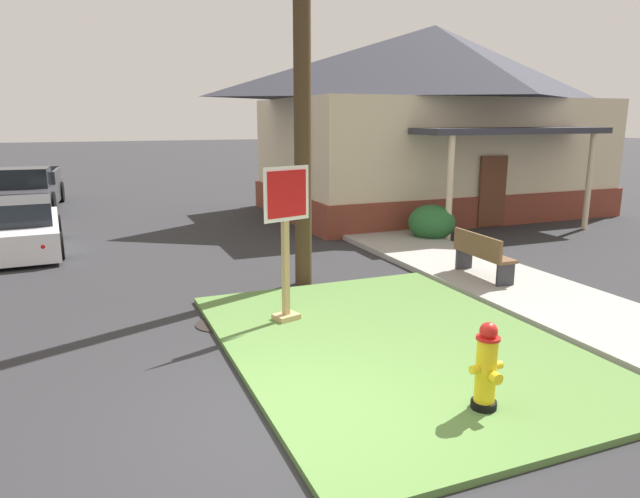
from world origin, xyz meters
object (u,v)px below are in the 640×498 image
at_px(stop_sign, 286,244).
at_px(street_bench, 482,253).
at_px(fire_hydrant, 486,368).
at_px(parked_sedan_white, 19,229).
at_px(pickup_truck_charcoal, 26,192).
at_px(manhole_cover, 219,324).

distance_m(stop_sign, street_bench, 4.29).
relative_size(fire_hydrant, stop_sign, 0.41).
distance_m(stop_sign, parked_sedan_white, 8.26).
bearing_deg(stop_sign, street_bench, 10.22).
height_order(fire_hydrant, pickup_truck_charcoal, pickup_truck_charcoal).
relative_size(manhole_cover, parked_sedan_white, 0.17).
bearing_deg(manhole_cover, fire_hydrant, -61.86).
relative_size(manhole_cover, pickup_truck_charcoal, 0.13).
distance_m(fire_hydrant, parked_sedan_white, 11.71).
bearing_deg(pickup_truck_charcoal, fire_hydrant, -71.98).
bearing_deg(manhole_cover, street_bench, 4.04).
relative_size(manhole_cover, street_bench, 0.48).
relative_size(stop_sign, pickup_truck_charcoal, 0.44).
xyz_separation_m(parked_sedan_white, street_bench, (8.41, -6.30, 0.04)).
height_order(stop_sign, manhole_cover, stop_sign).
bearing_deg(parked_sedan_white, street_bench, -36.86).
bearing_deg(street_bench, fire_hydrant, -126.97).
distance_m(parked_sedan_white, pickup_truck_charcoal, 7.09).
distance_m(fire_hydrant, stop_sign, 3.62).
distance_m(parked_sedan_white, street_bench, 10.51).
bearing_deg(manhole_cover, stop_sign, -21.64).
bearing_deg(parked_sedan_white, pickup_truck_charcoal, 93.35).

